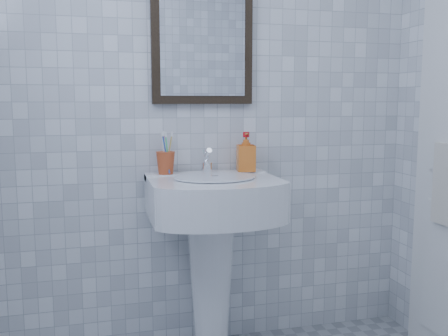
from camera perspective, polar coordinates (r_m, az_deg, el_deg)
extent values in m
cube|color=white|center=(2.51, -2.31, 7.56)|extent=(2.20, 0.02, 2.50)
cone|color=white|center=(2.49, -1.48, -13.13)|extent=(0.23, 0.23, 0.74)
cube|color=white|center=(2.32, -1.22, -3.36)|extent=(0.59, 0.42, 0.18)
cube|color=white|center=(2.46, -2.11, -0.83)|extent=(0.59, 0.11, 0.03)
cylinder|color=white|center=(2.27, -1.04, -1.03)|extent=(0.37, 0.37, 0.01)
cylinder|color=white|center=(2.43, -1.98, 0.05)|extent=(0.05, 0.05, 0.05)
cylinder|color=white|center=(2.41, -1.91, 1.45)|extent=(0.03, 0.10, 0.08)
cylinder|color=white|center=(2.44, -2.09, 1.06)|extent=(0.03, 0.05, 0.09)
imported|color=#D44914|center=(2.48, 2.53, 1.86)|extent=(0.10, 0.10, 0.19)
cube|color=black|center=(2.51, -2.48, 14.43)|extent=(0.50, 0.04, 0.62)
cube|color=white|center=(2.49, -2.39, 14.48)|extent=(0.42, 0.00, 0.54)
cube|color=white|center=(2.53, 24.08, -1.73)|extent=(0.03, 0.16, 0.38)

